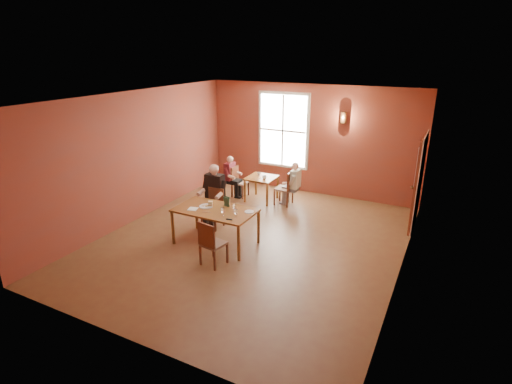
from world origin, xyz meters
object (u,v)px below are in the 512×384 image
at_px(diner_white, 285,184).
at_px(chair_diner_white, 284,188).
at_px(main_table, 216,226).
at_px(chair_empty, 213,243).
at_px(diner_main, 211,200).
at_px(chair_diner_maroon, 240,182).
at_px(second_table, 261,189).
at_px(chair_diner_main, 212,209).
at_px(diner_maroon, 239,177).

bearing_deg(diner_white, chair_diner_white, 90.00).
bearing_deg(main_table, chair_empty, -60.47).
distance_m(diner_main, chair_empty, 1.66).
xyz_separation_m(chair_empty, diner_white, (-0.01, 3.45, 0.11)).
bearing_deg(chair_diner_white, main_table, 172.04).
relative_size(chair_diner_white, chair_diner_maroon, 1.09).
relative_size(main_table, chair_empty, 1.83).
relative_size(diner_main, diner_white, 1.23).
relative_size(second_table, chair_diner_maroon, 0.88).
bearing_deg(second_table, diner_white, 0.00).
xyz_separation_m(chair_diner_main, chair_diner_maroon, (-0.42, 2.06, -0.03)).
height_order(main_table, second_table, main_table).
height_order(main_table, chair_diner_main, chair_diner_main).
bearing_deg(main_table, chair_diner_white, 82.04).
bearing_deg(second_table, chair_diner_maroon, 180.00).
height_order(second_table, chair_diner_maroon, chair_diner_maroon).
relative_size(chair_diner_main, chair_diner_maroon, 1.08).
bearing_deg(diner_white, diner_maroon, 90.00).
xyz_separation_m(chair_diner_maroon, diner_maroon, (-0.03, 0.00, 0.13)).
xyz_separation_m(diner_main, chair_diner_white, (0.88, 2.09, -0.23)).
relative_size(diner_main, chair_diner_maroon, 1.64).
height_order(chair_diner_white, diner_maroon, diner_maroon).
bearing_deg(diner_white, second_table, 90.00).
height_order(main_table, chair_diner_white, chair_diner_white).
height_order(chair_empty, second_table, chair_empty).
bearing_deg(diner_main, chair_diner_white, -112.83).
distance_m(main_table, diner_white, 2.74).
relative_size(chair_diner_main, second_table, 1.22).
distance_m(main_table, second_table, 2.72).
distance_m(chair_diner_white, diner_white, 0.11).
height_order(chair_empty, chair_diner_maroon, chair_empty).
height_order(chair_empty, diner_maroon, diner_maroon).
height_order(diner_white, diner_maroon, diner_white).
distance_m(main_table, chair_empty, 0.86).
distance_m(diner_main, diner_maroon, 2.14).
bearing_deg(chair_diner_white, diner_main, 157.17).
bearing_deg(second_table, diner_main, -96.24).
xyz_separation_m(chair_diner_main, diner_main, (0.00, -0.03, 0.23)).
distance_m(chair_diner_white, chair_diner_maroon, 1.30).
bearing_deg(main_table, diner_white, 81.42).
distance_m(chair_empty, diner_white, 3.45).
height_order(diner_main, diner_maroon, diner_main).
relative_size(diner_main, chair_diner_white, 1.50).
relative_size(main_table, chair_diner_maroon, 1.97).
height_order(chair_diner_white, chair_diner_maroon, chair_diner_white).
xyz_separation_m(second_table, diner_white, (0.68, 0.00, 0.23)).
bearing_deg(chair_empty, diner_maroon, 121.23).
distance_m(chair_diner_main, diner_main, 0.24).
bearing_deg(chair_diner_white, second_table, 90.00).
bearing_deg(chair_diner_white, diner_maroon, 90.00).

